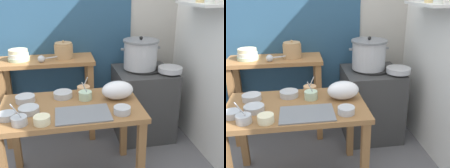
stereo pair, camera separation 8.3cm
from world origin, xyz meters
TOP-DOWN VIEW (x-y plane):
  - wall_back at (0.08, 1.10)m, footprint 4.40×0.12m
  - prep_table at (0.06, 0.06)m, footprint 1.10×0.66m
  - back_shelf_table at (-0.14, 0.83)m, footprint 0.96×0.40m
  - stove_block at (0.87, 0.70)m, footprint 0.60×0.61m
  - steamer_pot at (0.83, 0.72)m, footprint 0.42×0.37m
  - clay_pot at (0.05, 0.83)m, footprint 0.19×0.19m
  - bowl_stack_enamel at (-0.40, 0.83)m, footprint 0.21×0.21m
  - ladle at (-0.16, 0.72)m, footprint 0.28×0.13m
  - serving_tray at (0.14, -0.11)m, footprint 0.40×0.28m
  - plastic_bag at (0.45, 0.12)m, footprint 0.26×0.17m
  - wide_pan at (1.09, 0.54)m, footprint 0.24×0.24m
  - prep_bowl_0 at (-0.39, -0.07)m, footprint 0.12×0.12m
  - prep_bowl_1 at (-0.25, -0.00)m, footprint 0.15×0.15m
  - prep_bowl_2 at (0.01, 0.24)m, footprint 0.16×0.16m
  - prep_bowl_3 at (0.43, -0.15)m, footprint 0.13×0.13m
  - prep_bowl_4 at (0.19, 0.16)m, footprint 0.11×0.11m
  - prep_bowl_5 at (-0.29, 0.21)m, footprint 0.15×0.15m
  - prep_bowl_6 at (0.19, 0.28)m, footprint 0.11×0.11m
  - prep_bowl_7 at (-0.14, -0.19)m, footprint 0.11×0.11m
  - prep_bowl_8 at (-0.29, -0.17)m, footprint 0.11×0.11m

SIDE VIEW (x-z plane):
  - stove_block at x=0.87m, z-range -0.01..0.77m
  - prep_table at x=0.06m, z-range 0.25..0.97m
  - back_shelf_table at x=-0.14m, z-range 0.23..1.13m
  - serving_tray at x=0.14m, z-range 0.72..0.73m
  - prep_bowl_1 at x=-0.25m, z-range 0.72..0.77m
  - prep_bowl_0 at x=-0.39m, z-range 0.72..0.77m
  - prep_bowl_2 at x=0.01m, z-range 0.72..0.77m
  - prep_bowl_5 at x=-0.29m, z-range 0.72..0.77m
  - prep_bowl_3 at x=0.43m, z-range 0.72..0.77m
  - prep_bowl_7 at x=-0.14m, z-range 0.72..0.78m
  - prep_bowl_8 at x=-0.29m, z-range 0.67..0.84m
  - prep_bowl_6 at x=0.19m, z-range 0.68..0.83m
  - prep_bowl_4 at x=0.19m, z-range 0.68..0.84m
  - plastic_bag at x=0.45m, z-range 0.72..0.87m
  - wide_pan at x=1.09m, z-range 0.78..0.83m
  - steamer_pot at x=0.83m, z-range 0.76..1.10m
  - ladle at x=-0.16m, z-range 0.90..0.97m
  - bowl_stack_enamel at x=-0.40m, z-range 0.90..1.01m
  - clay_pot at x=0.05m, z-range 0.89..1.07m
  - wall_back at x=0.08m, z-range 0.00..2.60m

